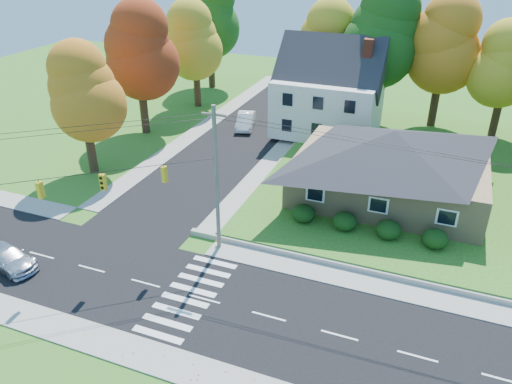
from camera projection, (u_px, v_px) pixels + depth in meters
ground at (204, 299)px, 29.04m from camera, size 120.00×120.00×0.00m
road_main at (204, 299)px, 29.04m from camera, size 90.00×8.00×0.02m
road_cross at (248, 132)px, 53.02m from camera, size 8.00×44.00×0.02m
sidewalk_north at (238, 253)px, 33.13m from camera, size 90.00×2.00×0.08m
sidewalk_south at (159, 360)px, 24.91m from camera, size 90.00×2.00×0.08m
lawn at (455, 182)px, 41.97m from camera, size 30.00×30.00×0.50m
ranch_house at (391, 163)px, 38.08m from camera, size 14.60×10.60×5.40m
colonial_house at (329, 93)px, 49.92m from camera, size 10.40×8.40×9.60m
hedge_row at (366, 225)px, 34.13m from camera, size 10.70×1.70×1.27m
traffic_infrastructure at (208, 212)px, 27.80m from camera, size 38.10×10.66×10.00m
tree_lot_0 at (327, 42)px, 53.78m from camera, size 6.72×6.72×12.51m
tree_lot_1 at (383, 35)px, 50.39m from camera, size 7.84×7.84×14.60m
tree_lot_2 at (445, 44)px, 49.57m from camera, size 7.28×7.28×13.56m
tree_lot_3 at (508, 65)px, 47.41m from camera, size 6.16×6.16×11.47m
tree_west_0 at (81, 93)px, 41.09m from camera, size 6.16×6.16×11.47m
tree_west_1 at (138, 51)px, 49.03m from camera, size 7.28×7.28×13.56m
tree_west_2 at (195, 40)px, 57.24m from camera, size 6.72×6.72×12.51m
tree_west_3 at (209, 17)px, 63.86m from camera, size 7.84×7.84×14.60m
silver_sedan at (6, 257)px, 31.56m from camera, size 4.89×2.70×1.34m
white_car at (246, 121)px, 53.76m from camera, size 2.92×5.11×1.59m
fire_hydrant at (218, 242)px, 33.76m from camera, size 0.40×0.31×0.69m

